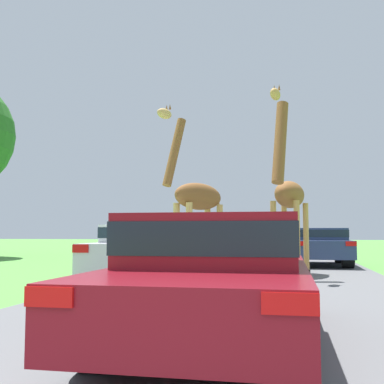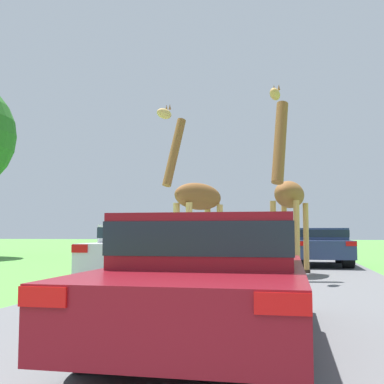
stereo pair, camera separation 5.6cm
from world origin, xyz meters
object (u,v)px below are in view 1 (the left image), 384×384
Objects in this scene: car_lead_maroon at (216,273)px; car_rear_follower at (146,251)px; giraffe_near_road at (196,200)px; car_queue_left at (245,242)px; giraffe_companion at (288,191)px; car_verge_right at (301,240)px; car_queue_right at (227,242)px; car_far_ahead at (322,245)px.

car_rear_follower is (-2.57, 5.83, 0.01)m from car_lead_maroon.
car_queue_left is (0.43, 11.71, -1.49)m from giraffe_near_road.
car_rear_follower is at bearing 50.59° from giraffe_companion.
giraffe_companion is 1.26× the size of car_verge_right.
car_lead_maroon is 1.10× the size of car_queue_left.
car_lead_maroon is at bearing 130.38° from giraffe_near_road.
giraffe_near_road is 17.76m from car_verge_right.
giraffe_near_road is 6.81m from car_queue_right.
giraffe_near_road is 1.07× the size of car_lead_maroon.
car_rear_follower is (-4.53, -7.04, 0.00)m from car_far_ahead.
car_queue_right is at bearing -107.99° from car_verge_right.
car_queue_right is at bearing 142.32° from car_far_ahead.
car_lead_maroon is at bearing -93.39° from car_verge_right.
car_rear_follower is at bearing -93.88° from car_queue_right.
car_lead_maroon is at bearing -83.18° from car_queue_right.
car_rear_follower is (-4.15, -20.69, 0.00)m from car_verge_right.
giraffe_companion is at bearing -79.21° from car_queue_left.
giraffe_companion is 4.80m from car_far_ahead.
giraffe_companion reaches higher than car_queue_right.
car_queue_right reaches higher than car_rear_follower.
giraffe_companion is at bearing -165.65° from giraffe_near_road.
car_verge_right is at bearing 86.61° from car_lead_maroon.
giraffe_companion is 1.20× the size of car_far_ahead.
car_lead_maroon is 1.09× the size of car_far_ahead.
car_lead_maroon is at bearing 96.80° from giraffe_companion.
car_queue_left is (-2.36, 12.40, -1.65)m from giraffe_companion.
giraffe_near_road reaches higher than car_rear_follower.
car_queue_left is (0.32, 5.05, -0.06)m from car_queue_right.
giraffe_near_road reaches higher than car_verge_right.
giraffe_companion reaches higher than car_lead_maroon.
car_queue_right is (0.11, 6.66, -1.43)m from giraffe_near_road.
car_far_ahead is at bearing -92.85° from giraffe_companion.
car_rear_follower is (-0.68, -10.02, -0.02)m from car_queue_right.
car_verge_right reaches higher than car_rear_follower.
giraffe_companion reaches higher than car_verge_right.
car_verge_right reaches higher than car_far_ahead.
car_lead_maroon is (2.00, -9.18, -1.45)m from giraffe_near_road.
car_queue_left is 1.03× the size of car_verge_right.
car_queue_right is at bearing -57.77° from giraffe_companion.
car_lead_maroon is 1.16× the size of car_rear_follower.
giraffe_near_road is 9.51m from car_lead_maroon.
car_far_ahead is 1.05× the size of car_verge_right.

